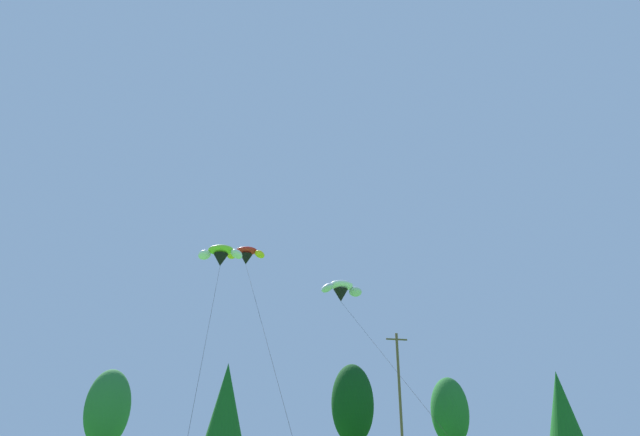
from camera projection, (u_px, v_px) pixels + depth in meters
The scene contains 9 objects.
treeline_tree_c at pixel (108, 408), 52.14m from camera, with size 4.38×4.38×9.55m.
treeline_tree_d at pixel (226, 401), 55.21m from camera, with size 3.93×3.93×10.57m.
treeline_tree_e at pixel (353, 404), 58.56m from camera, with size 4.75×4.75×10.93m.
treeline_tree_f at pixel (450, 411), 62.56m from camera, with size 4.49×4.49×9.96m.
treeline_tree_g at pixel (561, 405), 65.66m from camera, with size 4.03×4.03×11.05m.
utility_pole at pixel (400, 397), 49.91m from camera, with size 2.20×0.26×12.69m.
parafoil_kite_high_lime_white at pixel (221, 255), 31.71m from camera, with size 2.91×10.17×12.65m.
parafoil_kite_mid_red_yellow at pixel (246, 255), 34.83m from camera, with size 2.70×14.61×13.61m.
parafoil_kite_far_white at pixel (341, 290), 39.76m from camera, with size 3.65×16.30×12.52m.
Camera 1 is at (-6.41, -4.00, 2.81)m, focal length 29.42 mm.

